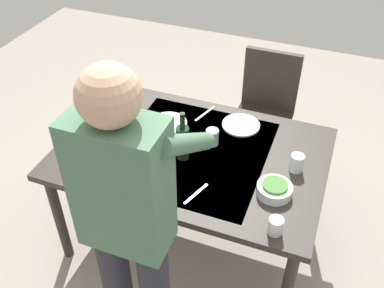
{
  "coord_description": "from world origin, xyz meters",
  "views": [
    {
      "loc": [
        -0.68,
        1.78,
        2.34
      ],
      "look_at": [
        0.0,
        0.0,
        0.78
      ],
      "focal_mm": 41.25,
      "sensor_mm": 36.0,
      "label": 1
    }
  ],
  "objects_px": {
    "serving_bowl_pasta": "(120,141)",
    "side_bowl_salad": "(274,189)",
    "wine_bottle": "(183,141)",
    "person_server": "(129,221)",
    "wine_glass_left": "(97,160)",
    "water_cup_near_right": "(276,226)",
    "dining_table": "(192,160)",
    "side_bowl_bread": "(142,175)",
    "chair_near": "(265,106)",
    "water_cup_near_left": "(212,137)",
    "water_cup_far_left": "(297,163)",
    "dinner_plate_near": "(241,125)",
    "dinner_plate_far": "(168,123)"
  },
  "relations": [
    {
      "from": "serving_bowl_pasta",
      "to": "side_bowl_salad",
      "type": "xyz_separation_m",
      "value": [
        -0.91,
        0.07,
        0.0
      ]
    },
    {
      "from": "wine_bottle",
      "to": "person_server",
      "type": "bearing_deg",
      "value": 93.71
    },
    {
      "from": "wine_glass_left",
      "to": "serving_bowl_pasta",
      "type": "xyz_separation_m",
      "value": [
        0.01,
        -0.26,
        -0.07
      ]
    },
    {
      "from": "water_cup_near_right",
      "to": "side_bowl_salad",
      "type": "relative_size",
      "value": 0.49
    },
    {
      "from": "dining_table",
      "to": "water_cup_near_right",
      "type": "height_order",
      "value": "water_cup_near_right"
    },
    {
      "from": "serving_bowl_pasta",
      "to": "side_bowl_bread",
      "type": "height_order",
      "value": "same"
    },
    {
      "from": "chair_near",
      "to": "wine_bottle",
      "type": "relative_size",
      "value": 3.07
    },
    {
      "from": "water_cup_near_left",
      "to": "side_bowl_salad",
      "type": "height_order",
      "value": "water_cup_near_left"
    },
    {
      "from": "chair_near",
      "to": "water_cup_far_left",
      "type": "bearing_deg",
      "value": 112.31
    },
    {
      "from": "dining_table",
      "to": "water_cup_near_right",
      "type": "distance_m",
      "value": 0.71
    },
    {
      "from": "wine_glass_left",
      "to": "serving_bowl_pasta",
      "type": "distance_m",
      "value": 0.27
    },
    {
      "from": "water_cup_near_right",
      "to": "side_bowl_salad",
      "type": "bearing_deg",
      "value": -76.63
    },
    {
      "from": "wine_glass_left",
      "to": "water_cup_far_left",
      "type": "xyz_separation_m",
      "value": [
        -0.97,
        -0.41,
        -0.05
      ]
    },
    {
      "from": "dining_table",
      "to": "wine_glass_left",
      "type": "bearing_deg",
      "value": 42.81
    },
    {
      "from": "wine_glass_left",
      "to": "dinner_plate_near",
      "type": "relative_size",
      "value": 0.66
    },
    {
      "from": "wine_bottle",
      "to": "dinner_plate_near",
      "type": "relative_size",
      "value": 1.29
    },
    {
      "from": "wine_glass_left",
      "to": "serving_bowl_pasta",
      "type": "relative_size",
      "value": 0.5
    },
    {
      "from": "water_cup_near_right",
      "to": "side_bowl_bread",
      "type": "bearing_deg",
      "value": -7.68
    },
    {
      "from": "serving_bowl_pasta",
      "to": "dinner_plate_far",
      "type": "xyz_separation_m",
      "value": [
        -0.18,
        -0.29,
        -0.03
      ]
    },
    {
      "from": "chair_near",
      "to": "person_server",
      "type": "bearing_deg",
      "value": 82.45
    },
    {
      "from": "side_bowl_salad",
      "to": "water_cup_far_left",
      "type": "bearing_deg",
      "value": -107.71
    },
    {
      "from": "wine_bottle",
      "to": "dinner_plate_far",
      "type": "height_order",
      "value": "wine_bottle"
    },
    {
      "from": "side_bowl_bread",
      "to": "side_bowl_salad",
      "type": "bearing_deg",
      "value": -167.61
    },
    {
      "from": "dinner_plate_far",
      "to": "wine_bottle",
      "type": "bearing_deg",
      "value": 128.1
    },
    {
      "from": "water_cup_near_left",
      "to": "side_bowl_salad",
      "type": "bearing_deg",
      "value": 147.58
    },
    {
      "from": "dining_table",
      "to": "wine_glass_left",
      "type": "xyz_separation_m",
      "value": [
        0.39,
        0.36,
        0.17
      ]
    },
    {
      "from": "person_server",
      "to": "wine_glass_left",
      "type": "xyz_separation_m",
      "value": [
        0.41,
        -0.4,
        -0.13
      ]
    },
    {
      "from": "dinner_plate_near",
      "to": "dinner_plate_far",
      "type": "relative_size",
      "value": 1.0
    },
    {
      "from": "wine_glass_left",
      "to": "chair_near",
      "type": "bearing_deg",
      "value": -116.66
    },
    {
      "from": "person_server",
      "to": "dinner_plate_near",
      "type": "bearing_deg",
      "value": -99.27
    },
    {
      "from": "side_bowl_salad",
      "to": "serving_bowl_pasta",
      "type": "bearing_deg",
      "value": -4.29
    },
    {
      "from": "water_cup_far_left",
      "to": "side_bowl_bread",
      "type": "height_order",
      "value": "water_cup_far_left"
    },
    {
      "from": "dining_table",
      "to": "water_cup_near_left",
      "type": "height_order",
      "value": "water_cup_near_left"
    },
    {
      "from": "chair_near",
      "to": "side_bowl_bread",
      "type": "relative_size",
      "value": 5.69
    },
    {
      "from": "wine_glass_left",
      "to": "side_bowl_bread",
      "type": "distance_m",
      "value": 0.25
    },
    {
      "from": "wine_bottle",
      "to": "side_bowl_salad",
      "type": "height_order",
      "value": "wine_bottle"
    },
    {
      "from": "dinner_plate_near",
      "to": "dining_table",
      "type": "bearing_deg",
      "value": 59.26
    },
    {
      "from": "dinner_plate_far",
      "to": "side_bowl_bread",
      "type": "bearing_deg",
      "value": 97.73
    },
    {
      "from": "chair_near",
      "to": "person_server",
      "type": "xyz_separation_m",
      "value": [
        0.22,
        1.65,
        0.43
      ]
    },
    {
      "from": "water_cup_near_right",
      "to": "dinner_plate_far",
      "type": "xyz_separation_m",
      "value": [
        0.79,
        -0.6,
        -0.04
      ]
    },
    {
      "from": "chair_near",
      "to": "water_cup_near_left",
      "type": "bearing_deg",
      "value": 79.17
    },
    {
      "from": "chair_near",
      "to": "person_server",
      "type": "relative_size",
      "value": 0.54
    },
    {
      "from": "water_cup_near_left",
      "to": "wine_glass_left",
      "type": "bearing_deg",
      "value": 44.21
    },
    {
      "from": "dinner_plate_near",
      "to": "person_server",
      "type": "bearing_deg",
      "value": 80.73
    },
    {
      "from": "person_server",
      "to": "water_cup_far_left",
      "type": "height_order",
      "value": "person_server"
    },
    {
      "from": "person_server",
      "to": "side_bowl_salad",
      "type": "height_order",
      "value": "person_server"
    },
    {
      "from": "dining_table",
      "to": "person_server",
      "type": "height_order",
      "value": "person_server"
    },
    {
      "from": "water_cup_near_left",
      "to": "side_bowl_bread",
      "type": "xyz_separation_m",
      "value": [
        0.24,
        0.42,
        -0.02
      ]
    },
    {
      "from": "water_cup_far_left",
      "to": "water_cup_near_right",
      "type": "bearing_deg",
      "value": 88.58
    },
    {
      "from": "wine_glass_left",
      "to": "water_cup_far_left",
      "type": "height_order",
      "value": "wine_glass_left"
    }
  ]
}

